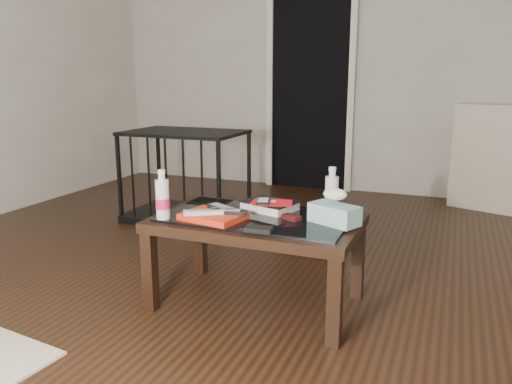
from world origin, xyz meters
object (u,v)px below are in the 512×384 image
(water_bottle_right, at_px, (332,191))
(textbook, at_px, (270,205))
(coffee_table, at_px, (257,228))
(tissue_box, at_px, (334,214))
(water_bottle_left, at_px, (162,194))
(pet_crate, at_px, (186,191))

(water_bottle_right, bearing_deg, textbook, -173.57)
(coffee_table, height_order, tissue_box, tissue_box)
(coffee_table, bearing_deg, tissue_box, 1.99)
(coffee_table, xyz_separation_m, textbook, (0.02, 0.13, 0.09))
(coffee_table, relative_size, water_bottle_left, 4.20)
(coffee_table, bearing_deg, water_bottle_left, -152.27)
(pet_crate, distance_m, textbook, 1.58)
(pet_crate, height_order, tissue_box, pet_crate)
(pet_crate, relative_size, water_bottle_right, 3.87)
(coffee_table, relative_size, tissue_box, 4.35)
(water_bottle_left, bearing_deg, textbook, 39.00)
(water_bottle_right, bearing_deg, pet_crate, 143.62)
(textbook, relative_size, tissue_box, 1.09)
(coffee_table, height_order, water_bottle_left, water_bottle_left)
(textbook, relative_size, water_bottle_left, 1.05)
(coffee_table, distance_m, water_bottle_right, 0.41)
(pet_crate, bearing_deg, tissue_box, -41.11)
(water_bottle_right, xyz_separation_m, tissue_box, (0.05, -0.15, -0.07))
(textbook, bearing_deg, water_bottle_right, 23.10)
(tissue_box, bearing_deg, pet_crate, 165.28)
(tissue_box, bearing_deg, water_bottle_right, 133.24)
(pet_crate, distance_m, water_bottle_left, 1.63)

